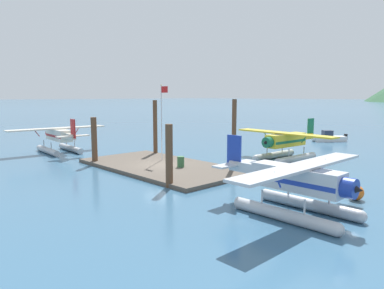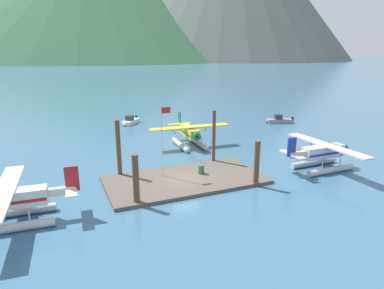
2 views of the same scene
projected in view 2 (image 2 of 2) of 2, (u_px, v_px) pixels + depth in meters
name	position (u px, v px, depth m)	size (l,w,h in m)	color
ground_plane	(185.00, 181.00, 31.92)	(1200.00, 1200.00, 0.00)	#38607F
dock_platform	(185.00, 180.00, 31.88)	(14.85, 7.68, 0.30)	brown
piling_near_left	(136.00, 180.00, 26.39)	(0.51, 0.51, 4.23)	brown
piling_near_right	(257.00, 164.00, 30.21)	(0.50, 0.50, 4.28)	brown
piling_far_left	(119.00, 149.00, 32.25)	(0.43, 0.43, 5.69)	brown
piling_far_right	(214.00, 137.00, 36.29)	(0.37, 0.37, 5.86)	brown
flagpole	(163.00, 133.00, 31.40)	(0.95, 0.10, 6.83)	silver
fuel_drum	(201.00, 169.00, 32.92)	(0.62, 0.62, 0.88)	#33663D
mooring_buoy	(297.00, 151.00, 39.88)	(0.88, 0.88, 0.88)	orange
mountain_ridge_centre_peak	(90.00, 3.00, 457.93)	(424.26, 424.26, 150.18)	#2D5638
seaplane_silver_stbd_aft	(323.00, 155.00, 34.71)	(7.98, 10.41, 3.84)	#B7BABF
seaplane_yellow_bow_right	(189.00, 134.00, 43.24)	(10.47, 7.97, 3.84)	#B7BABF
seaplane_cream_port_aft	(11.00, 204.00, 23.60)	(7.97, 10.47, 3.84)	#B7BABF
boat_white_open_north	(130.00, 121.00, 56.80)	(3.82, 4.20, 1.50)	silver
boat_grey_open_east	(279.00, 120.00, 57.65)	(4.73, 2.69, 1.50)	gray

